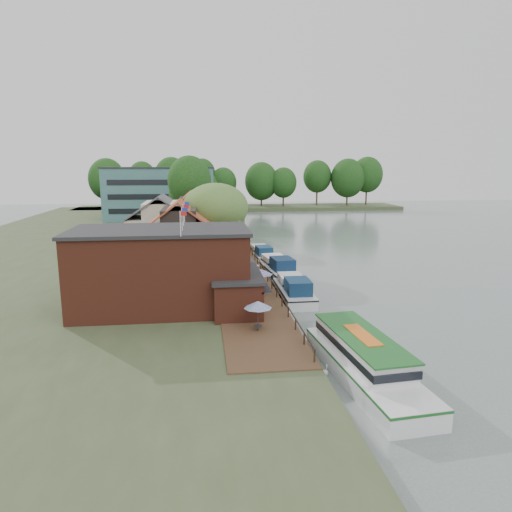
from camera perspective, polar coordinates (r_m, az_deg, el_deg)
name	(u,v)px	position (r m, az deg, el deg)	size (l,w,h in m)	color
ground	(332,309)	(44.96, 9.52, -6.56)	(260.00, 260.00, 0.00)	slate
land_bank	(94,247)	(79.14, -19.62, 1.06)	(50.00, 140.00, 1.00)	#384728
quay_deck	(241,276)	(52.73, -1.90, -2.55)	(6.00, 50.00, 0.10)	#47301E
quay_rail	(263,271)	(53.40, 0.94, -1.87)	(0.20, 49.00, 1.00)	black
pub	(184,268)	(41.05, -8.96, -1.53)	(20.00, 11.00, 7.30)	maroon
hotel_block	(160,193)	(111.62, -11.89, 7.70)	(25.40, 12.40, 12.30)	#38666B
cottage_a	(180,236)	(55.72, -9.49, 2.45)	(8.60, 7.60, 8.50)	black
cottage_b	(162,226)	(65.80, -11.73, 3.71)	(9.60, 8.60, 8.50)	beige
cottage_c	(191,218)	(74.51, -8.09, 4.70)	(7.60, 7.60, 8.50)	black
willow	(216,223)	(60.51, -5.04, 4.18)	(8.60, 8.60, 10.43)	#476B2D
umbrella_0	(258,316)	(35.30, 0.24, -7.50)	(2.18, 2.18, 2.38)	navy
umbrella_1	(251,294)	(41.20, -0.60, -4.73)	(2.33, 2.33, 2.38)	navy
umbrella_2	(261,280)	(45.82, 0.57, -3.08)	(2.46, 2.46, 2.38)	navy
umbrella_3	(246,276)	(47.81, -1.24, -2.47)	(2.05, 2.05, 2.38)	navy
umbrella_4	(248,272)	(49.65, -0.96, -1.95)	(2.41, 2.41, 2.38)	navy
cruiser_0	(294,287)	(47.52, 4.75, -3.86)	(3.37, 10.41, 2.54)	silver
cruiser_1	(278,265)	(57.27, 2.73, -1.16)	(3.50, 10.80, 2.66)	white
cruiser_2	(261,252)	(67.03, 0.68, 0.51)	(3.04, 9.41, 2.26)	silver
tour_boat	(366,359)	(30.82, 13.56, -12.38)	(3.75, 13.26, 2.89)	silver
swan	(325,372)	(31.40, 8.61, -14.18)	(0.44, 0.44, 0.44)	white
bank_tree_0	(190,196)	(83.53, -8.26, 7.42)	(7.80, 7.80, 14.38)	#143811
bank_tree_1	(189,201)	(92.95, -8.34, 6.87)	(8.12, 8.12, 11.40)	#143811
bank_tree_2	(186,200)	(97.98, -8.69, 6.91)	(6.86, 6.86, 10.80)	#143811
bank_tree_3	(189,194)	(118.92, -8.44, 7.66)	(6.56, 6.56, 10.76)	#143811
bank_tree_4	(202,190)	(127.24, -6.81, 8.13)	(8.95, 8.95, 11.67)	#143811
bank_tree_5	(187,185)	(135.44, -8.67, 8.74)	(7.64, 7.64, 13.90)	#143811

